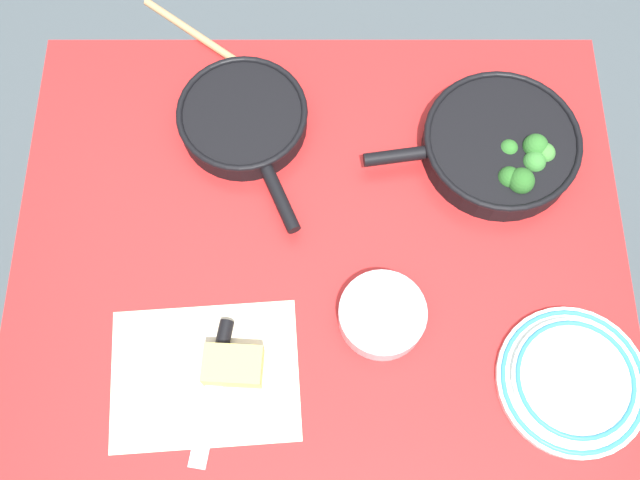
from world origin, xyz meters
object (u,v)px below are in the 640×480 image
(wooden_spoon, at_px, (235,60))
(dinner_plate_stack, at_px, (573,380))
(skillet_eggs, at_px, (244,119))
(cheese_block, at_px, (233,366))
(prep_bowl_steel, at_px, (382,315))
(skillet_broccoli, at_px, (501,146))
(grater_knife, at_px, (217,371))

(wooden_spoon, height_order, dinner_plate_stack, dinner_plate_stack)
(skillet_eggs, bearing_deg, cheese_block, -23.47)
(cheese_block, relative_size, dinner_plate_stack, 0.40)
(prep_bowl_steel, bearing_deg, dinner_plate_stack, -19.19)
(skillet_broccoli, xyz_separation_m, skillet_eggs, (-0.47, 0.06, -0.00))
(skillet_broccoli, height_order, wooden_spoon, skillet_broccoli)
(grater_knife, distance_m, prep_bowl_steel, 0.28)
(skillet_broccoli, height_order, cheese_block, skillet_broccoli)
(cheese_block, xyz_separation_m, dinner_plate_stack, (0.55, -0.02, -0.01))
(wooden_spoon, distance_m, dinner_plate_stack, 0.84)
(skillet_eggs, xyz_separation_m, prep_bowl_steel, (0.24, -0.37, -0.01))
(cheese_block, bearing_deg, skillet_broccoli, 40.25)
(skillet_eggs, xyz_separation_m, cheese_block, (-0.00, -0.45, -0.00))
(wooden_spoon, xyz_separation_m, grater_knife, (-0.00, -0.60, 0.00))
(skillet_broccoli, distance_m, grater_knife, 0.63)
(dinner_plate_stack, bearing_deg, cheese_block, 177.71)
(skillet_broccoli, distance_m, dinner_plate_stack, 0.42)
(skillet_broccoli, bearing_deg, wooden_spoon, -30.42)
(skillet_broccoli, distance_m, prep_bowl_steel, 0.38)
(grater_knife, distance_m, dinner_plate_stack, 0.58)
(cheese_block, height_order, prep_bowl_steel, cheese_block)
(skillet_eggs, distance_m, cheese_block, 0.45)
(wooden_spoon, bearing_deg, skillet_eggs, -43.35)
(skillet_eggs, relative_size, prep_bowl_steel, 2.41)
(skillet_eggs, xyz_separation_m, wooden_spoon, (-0.02, 0.14, -0.02))
(grater_knife, xyz_separation_m, cheese_block, (0.03, 0.01, 0.01))
(skillet_broccoli, bearing_deg, grater_knife, 30.74)
(skillet_broccoli, xyz_separation_m, prep_bowl_steel, (-0.22, -0.31, -0.01))
(skillet_broccoli, xyz_separation_m, cheese_block, (-0.47, -0.39, -0.01))
(wooden_spoon, bearing_deg, grater_knife, -53.12)
(grater_knife, bearing_deg, skillet_broccoli, 138.27)
(wooden_spoon, relative_size, dinner_plate_stack, 1.28)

